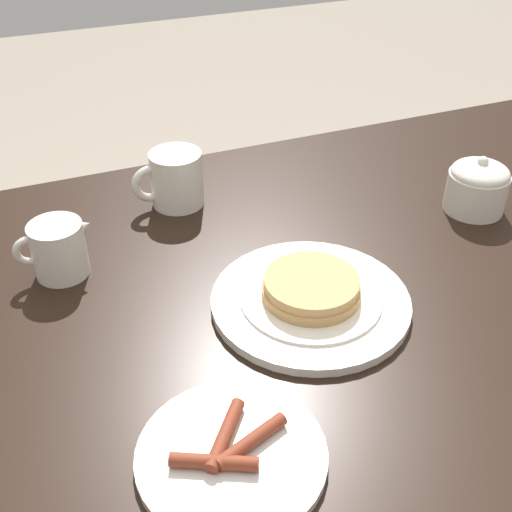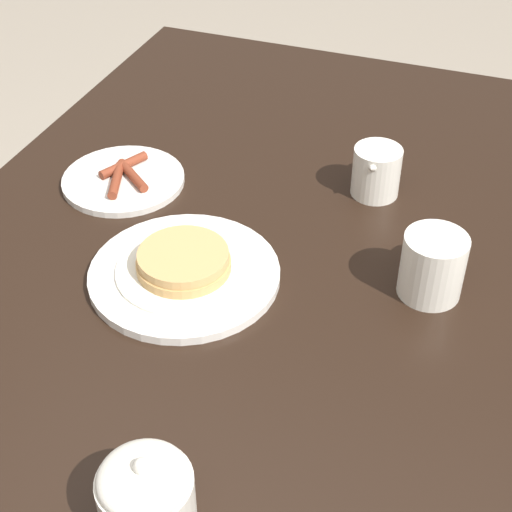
# 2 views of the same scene
# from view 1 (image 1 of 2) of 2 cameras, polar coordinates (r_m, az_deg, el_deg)

# --- Properties ---
(dining_table) EXTENTS (1.51, 0.82, 0.77)m
(dining_table) POSITION_cam_1_polar(r_m,az_deg,el_deg) (0.92, 5.21, -8.55)
(dining_table) COLOR black
(dining_table) RESTS_ON ground_plane
(pancake_plate) EXTENTS (0.25, 0.25, 0.04)m
(pancake_plate) POSITION_cam_1_polar(r_m,az_deg,el_deg) (0.79, 4.88, -3.63)
(pancake_plate) COLOR white
(pancake_plate) RESTS_ON dining_table
(side_plate_bacon) EXTENTS (0.18, 0.18, 0.02)m
(side_plate_bacon) POSITION_cam_1_polar(r_m,az_deg,el_deg) (0.64, -2.21, -17.21)
(side_plate_bacon) COLOR silver
(side_plate_bacon) RESTS_ON dining_table
(coffee_mug) EXTENTS (0.11, 0.08, 0.09)m
(coffee_mug) POSITION_cam_1_polar(r_m,az_deg,el_deg) (0.99, -7.23, 6.84)
(coffee_mug) COLOR silver
(coffee_mug) RESTS_ON dining_table
(creamer_pitcher) EXTENTS (0.10, 0.07, 0.08)m
(creamer_pitcher) POSITION_cam_1_polar(r_m,az_deg,el_deg) (0.87, -17.11, 0.67)
(creamer_pitcher) COLOR silver
(creamer_pitcher) RESTS_ON dining_table
(sugar_bowl) EXTENTS (0.09, 0.09, 0.09)m
(sugar_bowl) POSITION_cam_1_polar(r_m,az_deg,el_deg) (1.02, 19.08, 5.93)
(sugar_bowl) COLOR silver
(sugar_bowl) RESTS_ON dining_table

